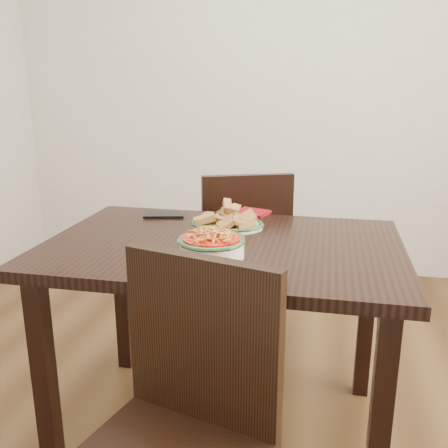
% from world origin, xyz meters
% --- Properties ---
extents(floor, '(3.50, 3.50, 0.00)m').
position_xyz_m(floor, '(0.00, 0.00, 0.00)').
color(floor, '#3D2713').
rests_on(floor, ground).
extents(wall_back, '(3.50, 0.10, 2.60)m').
position_xyz_m(wall_back, '(0.00, 1.75, 1.30)').
color(wall_back, beige).
rests_on(wall_back, ground).
extents(dining_table, '(1.23, 0.82, 0.75)m').
position_xyz_m(dining_table, '(0.09, -0.04, 0.65)').
color(dining_table, black).
rests_on(dining_table, ground).
extents(chair_far, '(0.54, 0.54, 0.89)m').
position_xyz_m(chair_far, '(0.05, 0.61, 0.50)').
color(chair_far, black).
rests_on(chair_far, ground).
extents(chair_near, '(0.52, 0.52, 0.89)m').
position_xyz_m(chair_near, '(0.12, -0.69, 0.50)').
color(chair_near, black).
rests_on(chair_near, ground).
extents(fish_plate, '(0.27, 0.22, 0.11)m').
position_xyz_m(fish_plate, '(0.07, 0.14, 0.79)').
color(fish_plate, beige).
rests_on(fish_plate, dining_table).
extents(noodle_bowl, '(0.22, 0.22, 0.08)m').
position_xyz_m(noodle_bowl, '(0.09, -0.20, 0.79)').
color(noodle_bowl, silver).
rests_on(noodle_bowl, dining_table).
extents(smartphone, '(0.18, 0.12, 0.01)m').
position_xyz_m(smartphone, '(-0.22, 0.25, 0.76)').
color(smartphone, black).
rests_on(smartphone, dining_table).
extents(napkin, '(0.16, 0.15, 0.01)m').
position_xyz_m(napkin, '(0.13, 0.36, 0.76)').
color(napkin, maroon).
rests_on(napkin, dining_table).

